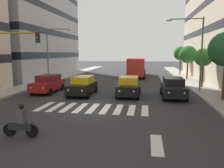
% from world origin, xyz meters
% --- Properties ---
extents(ground_plane, '(180.00, 180.00, 0.00)m').
position_xyz_m(ground_plane, '(0.00, 0.00, 0.00)').
color(ground_plane, '#2D2D30').
extents(crosswalk_markings, '(7.65, 2.80, 0.01)m').
position_xyz_m(crosswalk_markings, '(-0.00, 0.00, 0.00)').
color(crosswalk_markings, silver).
rests_on(crosswalk_markings, ground_plane).
extents(lane_arrow_0, '(0.50, 2.20, 0.01)m').
position_xyz_m(lane_arrow_0, '(-4.12, 5.50, 0.00)').
color(lane_arrow_0, silver).
rests_on(lane_arrow_0, ground_plane).
extents(car_0, '(2.02, 4.44, 1.72)m').
position_xyz_m(car_0, '(-5.96, -4.69, 0.89)').
color(car_0, black).
rests_on(car_0, ground_plane).
extents(car_1, '(2.02, 4.44, 1.72)m').
position_xyz_m(car_1, '(-2.12, -4.84, 0.89)').
color(car_1, black).
rests_on(car_1, ground_plane).
extents(car_2, '(2.02, 4.44, 1.72)m').
position_xyz_m(car_2, '(2.08, -4.62, 0.89)').
color(car_2, black).
rests_on(car_2, ground_plane).
extents(car_3, '(2.02, 4.44, 1.72)m').
position_xyz_m(car_3, '(5.82, -5.36, 0.89)').
color(car_3, maroon).
rests_on(car_3, ground_plane).
extents(bus_behind_traffic, '(2.78, 10.50, 3.00)m').
position_xyz_m(bus_behind_traffic, '(-2.12, -21.47, 1.86)').
color(bus_behind_traffic, red).
rests_on(bus_behind_traffic, ground_plane).
extents(motorcycle_with_rider, '(1.70, 0.37, 1.57)m').
position_xyz_m(motorcycle_with_rider, '(1.97, 5.59, 0.65)').
color(motorcycle_with_rider, black).
rests_on(motorcycle_with_rider, ground_plane).
extents(traffic_light_gantry, '(3.74, 0.36, 5.50)m').
position_xyz_m(traffic_light_gantry, '(6.81, -0.85, 3.65)').
color(traffic_light_gantry, '#AD991E').
rests_on(traffic_light_gantry, ground_plane).
extents(street_lamp_left, '(3.49, 0.28, 7.04)m').
position_xyz_m(street_lamp_left, '(-8.24, -7.70, 4.53)').
color(street_lamp_left, '#4C6B56').
rests_on(street_lamp_left, sidewalk_left).
extents(street_lamp_right, '(3.33, 0.28, 6.77)m').
position_xyz_m(street_lamp_right, '(8.26, -11.94, 4.37)').
color(street_lamp_right, '#4C6B56').
rests_on(street_lamp_right, sidewalk_right).
extents(street_tree_1, '(1.94, 1.94, 4.21)m').
position_xyz_m(street_tree_1, '(-9.64, -10.18, 3.37)').
color(street_tree_1, '#513823').
rests_on(street_tree_1, sidewalk_left).
extents(street_tree_2, '(2.45, 2.45, 4.70)m').
position_xyz_m(street_tree_2, '(-9.42, -17.73, 3.61)').
color(street_tree_2, '#513823').
rests_on(street_tree_2, sidewalk_left).
extents(street_tree_3, '(2.39, 2.39, 4.84)m').
position_xyz_m(street_tree_3, '(-9.42, -24.46, 3.78)').
color(street_tree_3, '#513823').
rests_on(street_tree_3, sidewalk_left).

